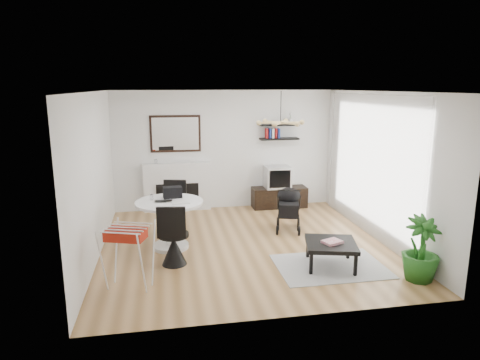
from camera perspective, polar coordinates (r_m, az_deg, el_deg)
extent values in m
plane|color=olive|center=(7.76, 0.65, -8.65)|extent=(5.00, 5.00, 0.00)
plane|color=white|center=(7.23, 0.70, 11.72)|extent=(5.00, 5.00, 0.00)
plane|color=white|center=(9.81, -2.08, 4.00)|extent=(5.00, 0.00, 5.00)
plane|color=white|center=(7.34, -18.87, 0.44)|extent=(0.00, 5.00, 5.00)
plane|color=white|center=(8.22, 18.07, 1.73)|extent=(0.00, 5.00, 5.00)
cube|color=white|center=(8.34, 16.82, 1.97)|extent=(0.04, 3.60, 2.60)
cube|color=white|center=(9.79, -8.37, -0.91)|extent=(1.50, 0.15, 1.10)
cube|color=black|center=(9.75, -8.34, -1.40)|extent=(0.95, 0.06, 0.32)
cube|color=black|center=(9.65, -8.60, 6.12)|extent=(1.12, 0.03, 0.82)
cube|color=white|center=(9.63, -8.60, 6.11)|extent=(1.02, 0.01, 0.72)
cube|color=black|center=(9.90, 5.25, 5.50)|extent=(0.90, 0.25, 0.04)
cube|color=black|center=(9.87, 5.28, 7.34)|extent=(0.90, 0.25, 0.04)
cube|color=black|center=(10.06, 5.25, -2.30)|extent=(1.27, 0.44, 0.48)
cube|color=silver|center=(9.93, 4.98, 0.42)|extent=(0.58, 0.50, 0.50)
cube|color=black|center=(9.70, 5.36, 0.12)|extent=(0.49, 0.01, 0.40)
cylinder|color=white|center=(7.71, -9.21, -8.67)|extent=(0.63, 0.63, 0.07)
cylinder|color=white|center=(7.58, -9.32, -5.83)|extent=(0.16, 0.16, 0.74)
cylinder|color=white|center=(7.47, -9.42, -2.98)|extent=(1.16, 1.16, 0.04)
imported|color=black|center=(7.40, -10.18, -2.87)|extent=(0.30, 0.20, 0.02)
cube|color=black|center=(7.67, -9.00, -1.62)|extent=(0.34, 0.23, 0.19)
cube|color=silver|center=(7.36, -7.97, -2.93)|extent=(0.32, 0.28, 0.01)
cylinder|color=white|center=(7.59, -11.71, -2.26)|extent=(0.06, 0.06, 0.10)
cylinder|color=black|center=(8.26, -8.88, -3.84)|extent=(0.48, 0.48, 0.05)
cone|color=black|center=(8.34, -8.82, -5.58)|extent=(0.40, 0.40, 0.46)
cube|color=black|center=(8.40, -8.64, -1.62)|extent=(0.44, 0.14, 0.49)
cylinder|color=black|center=(6.87, -8.86, -7.24)|extent=(0.48, 0.48, 0.05)
cone|color=black|center=(6.97, -8.78, -9.28)|extent=(0.40, 0.40, 0.46)
cube|color=black|center=(6.58, -9.16, -5.63)|extent=(0.44, 0.11, 0.49)
cube|color=maroon|center=(6.13, -14.82, -6.89)|extent=(0.60, 0.46, 0.14)
cube|color=black|center=(8.42, 6.50, -3.75)|extent=(0.52, 0.65, 0.27)
ellipsoid|color=black|center=(8.52, 6.53, -2.08)|extent=(0.46, 0.46, 0.32)
cylinder|color=black|center=(7.95, 6.58, -1.39)|extent=(0.41, 0.15, 0.03)
torus|color=black|center=(8.78, 5.07, -5.55)|extent=(0.10, 0.20, 0.20)
torus|color=black|center=(8.78, 7.81, -5.61)|extent=(0.10, 0.20, 0.20)
torus|color=black|center=(8.28, 4.99, -6.69)|extent=(0.10, 0.20, 0.20)
torus|color=black|center=(8.28, 7.89, -6.75)|extent=(0.10, 0.20, 0.20)
cube|color=#A5A5A5|center=(7.03, 11.93, -11.18)|extent=(1.69, 1.22, 0.01)
cube|color=black|center=(6.90, 12.04, -8.36)|extent=(0.94, 0.94, 0.07)
cube|color=black|center=(6.64, 9.46, -10.95)|extent=(0.04, 0.04, 0.33)
cube|color=black|center=(6.73, 15.14, -10.90)|extent=(0.04, 0.04, 0.33)
cube|color=black|center=(7.24, 9.03, -8.89)|extent=(0.04, 0.04, 0.33)
cube|color=black|center=(7.32, 14.22, -8.88)|extent=(0.04, 0.04, 0.33)
cube|color=#BF2F46|center=(6.85, 12.19, -8.06)|extent=(0.34, 0.31, 0.04)
imported|color=#205D1A|center=(6.80, 22.97, -8.46)|extent=(0.59, 0.59, 0.96)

